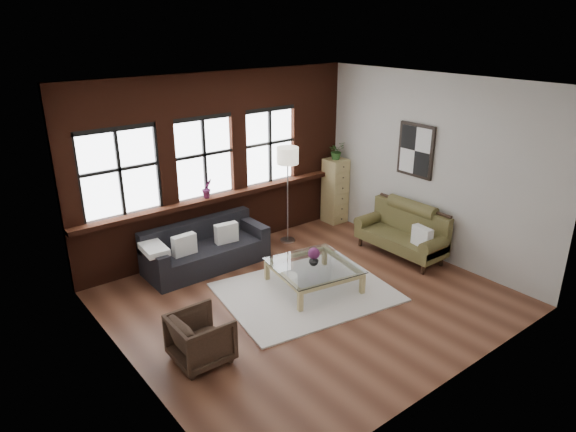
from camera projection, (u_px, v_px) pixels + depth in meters
floor at (307, 298)px, 7.87m from camera, size 5.50×5.50×0.00m
ceiling at (310, 85)px, 6.72m from camera, size 5.50×5.50×0.00m
wall_back at (218, 163)px, 9.13m from camera, size 5.50×0.00×5.50m
wall_front at (460, 261)px, 5.46m from camera, size 5.50×0.00×5.50m
wall_left at (120, 251)px, 5.71m from camera, size 0.00×5.00×5.00m
wall_right at (430, 168)px, 8.88m from camera, size 0.00×5.00×5.00m
brick_backwall at (219, 164)px, 9.08m from camera, size 5.50×0.12×3.20m
sill_ledge at (224, 195)px, 9.22m from camera, size 5.50×0.30×0.08m
window_left at (119, 174)px, 8.00m from camera, size 1.38×0.10×1.50m
window_mid at (204, 159)px, 8.86m from camera, size 1.38×0.10×1.50m
window_right at (269, 147)px, 9.67m from camera, size 1.38×0.10×1.50m
wall_poster at (416, 150)px, 8.99m from camera, size 0.05×0.74×0.94m
shag_rug at (306, 292)px, 8.02m from camera, size 2.82×2.37×0.03m
dark_sofa at (206, 246)px, 8.75m from camera, size 2.11×0.85×0.76m
pillow_a at (184, 245)px, 8.34m from camera, size 0.40×0.15×0.34m
pillow_b at (226, 233)px, 8.81m from camera, size 0.41×0.19×0.34m
vintage_settee at (401, 232)px, 9.14m from camera, size 0.76×1.70×0.91m
pillow_settee at (422, 237)px, 8.67m from camera, size 0.19×0.40×0.34m
armchair at (201, 338)px, 6.34m from camera, size 0.71×0.69×0.64m
coffee_table at (313, 276)px, 8.13m from camera, size 1.42×1.42×0.41m
vase at (314, 260)px, 8.02m from camera, size 0.16×0.16×0.16m
flowers at (314, 253)px, 7.98m from camera, size 0.19×0.19×0.19m
drawer_chest at (335, 191)px, 10.63m from camera, size 0.41×0.41×1.35m
potted_plant_top at (336, 151)px, 10.33m from camera, size 0.34×0.30×0.36m
floor_lamp at (288, 192)px, 9.54m from camera, size 0.40×0.40×1.99m
sill_plant at (207, 188)px, 8.92m from camera, size 0.20×0.16×0.34m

